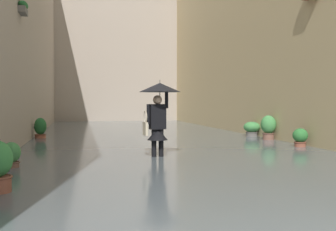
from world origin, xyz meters
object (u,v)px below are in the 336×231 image
potted_plant_far_right (11,157)px  potted_plant_far_left (268,128)px  person_wading (159,105)px  potted_plant_mid_left (300,139)px  potted_plant_near_left (252,130)px  potted_plant_near_right (40,130)px

potted_plant_far_right → potted_plant_far_left: bearing=-148.9°
person_wading → potted_plant_mid_left: person_wading is taller
person_wading → potted_plant_near_left: size_ratio=2.81×
potted_plant_near_right → potted_plant_far_left: size_ratio=0.89×
person_wading → potted_plant_mid_left: size_ratio=2.90×
potted_plant_mid_left → potted_plant_near_left: bearing=-90.8°
person_wading → potted_plant_near_left: bearing=-131.9°
person_wading → potted_plant_far_left: 5.90m
potted_plant_near_right → potted_plant_mid_left: 9.08m
potted_plant_near_right → potted_plant_far_right: bearing=90.6°
potted_plant_mid_left → potted_plant_far_left: potted_plant_far_left is taller
potted_plant_near_right → potted_plant_far_right: 7.04m
person_wading → potted_plant_mid_left: bearing=-163.4°
potted_plant_mid_left → potted_plant_far_left: size_ratio=0.69×
potted_plant_near_right → potted_plant_near_left: bearing=173.4°
potted_plant_far_left → potted_plant_near_left: potted_plant_far_left is taller
potted_plant_far_left → potted_plant_near_left: size_ratio=1.41×
potted_plant_far_left → potted_plant_near_left: (0.01, -1.44, -0.15)m
potted_plant_near_left → potted_plant_far_left: bearing=90.4°
potted_plant_far_left → potted_plant_far_right: size_ratio=1.52×
potted_plant_mid_left → potted_plant_far_left: bearing=-91.6°
potted_plant_near_right → potted_plant_mid_left: size_ratio=1.29×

